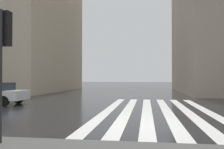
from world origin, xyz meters
name	(u,v)px	position (x,y,z in m)	size (l,w,h in m)	color
ground_plane	(145,125)	(0.00, 0.00, 0.00)	(220.00, 220.00, 0.00)	black
zebra_crossing	(157,110)	(4.00, -0.59, 0.00)	(13.00, 5.50, 0.01)	silver
traffic_signal_post	(3,47)	(-3.44, 3.38, 2.43)	(0.44, 0.30, 3.16)	#232326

